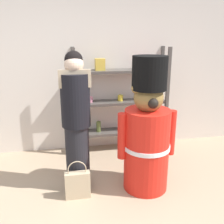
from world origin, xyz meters
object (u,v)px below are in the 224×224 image
(person_shopper, at_px, (76,121))
(shopping_bag, at_px, (78,184))
(teddy_bear_guard, at_px, (147,134))
(merchandise_shelf, at_px, (120,100))

(person_shopper, height_order, shopping_bag, person_shopper)
(teddy_bear_guard, height_order, shopping_bag, teddy_bear_guard)
(merchandise_shelf, height_order, teddy_bear_guard, merchandise_shelf)
(person_shopper, distance_m, shopping_bag, 0.74)
(merchandise_shelf, xyz_separation_m, shopping_bag, (-0.79, -1.27, -0.68))
(teddy_bear_guard, distance_m, person_shopper, 0.86)
(merchandise_shelf, height_order, shopping_bag, merchandise_shelf)
(merchandise_shelf, relative_size, person_shopper, 0.99)
(teddy_bear_guard, bearing_deg, merchandise_shelf, 93.32)
(merchandise_shelf, distance_m, shopping_bag, 1.64)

